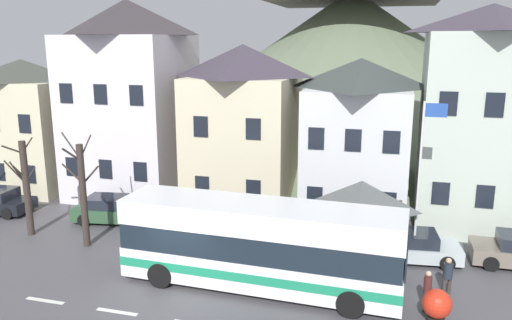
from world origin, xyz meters
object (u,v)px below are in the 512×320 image
Objects in this scene: transit_bus at (260,246)px; parked_car_00 at (116,210)px; bus_shelter at (362,195)px; public_bench at (321,227)px; harbour_buoy at (437,305)px; townhouse_00 at (27,124)px; townhouse_02 at (243,127)px; townhouse_03 at (358,137)px; townhouse_01 at (131,100)px; townhouse_04 at (483,119)px; parked_car_02 at (411,246)px; bare_tree_00 at (26,187)px; hilltop_castle at (351,62)px; bare_tree_02 at (83,193)px; pedestrian_00 at (448,274)px; pedestrian_01 at (427,288)px; parked_car_04 at (203,217)px; flagpole at (421,172)px.

transit_bus is 2.36× the size of parked_car_00.
bus_shelter is 4.08m from public_bench.
harbour_buoy is (4.99, -7.03, 0.22)m from public_bench.
harbour_buoy is (24.89, -10.82, -3.48)m from townhouse_00.
townhouse_03 is (6.51, 0.41, -0.36)m from townhouse_02.
public_bench is (12.50, -4.24, -5.47)m from townhouse_01.
townhouse_02 is at bearing 0.52° from townhouse_00.
townhouse_01 is at bearing 139.04° from transit_bus.
townhouse_04 reaches higher than bus_shelter.
townhouse_04 is at bearing -1.00° from townhouse_01.
parked_car_00 is at bearing -165.35° from townhouse_04.
townhouse_03 is 4.97× the size of public_bench.
parked_car_02 is at bearing -31.11° from townhouse_02.
hilltop_castle is at bearing 64.42° from bare_tree_00.
parked_car_02 is at bearing -78.40° from hilltop_castle.
hilltop_castle is at bearing 96.73° from townhouse_03.
townhouse_00 is 7.62m from townhouse_01.
pedestrian_00 is at bearing -1.70° from bare_tree_02.
townhouse_04 is 3.08× the size of bus_shelter.
pedestrian_00 is at bearing 62.26° from pedestrian_01.
bus_shelter is 0.86× the size of parked_car_02.
townhouse_00 is at bearing 160.94° from parked_car_02.
bus_shelter is 2.48× the size of pedestrian_00.
townhouse_04 reaches higher than transit_bus.
townhouse_03 is at bearing 1.48° from townhouse_00.
townhouse_00 is 9.72m from bare_tree_00.
pedestrian_01 is 15.41m from bare_tree_02.
hilltop_castle is 26.89× the size of pedestrian_01.
pedestrian_01 reaches higher than public_bench.
pedestrian_01 is at bearing -117.74° from pedestrian_00.
public_bench is (-4.71, 6.22, -0.40)m from pedestrian_01.
bus_shelter reaches higher than parked_car_02.
public_bench is (-5.52, 4.68, -0.36)m from pedestrian_00.
townhouse_01 is 7.43m from townhouse_02.
townhouse_03 is 5.85× the size of pedestrian_00.
hilltop_castle is (4.25, 19.58, 3.04)m from townhouse_02.
townhouse_02 is 1.99× the size of parked_car_00.
parked_car_02 is 4.49m from pedestrian_01.
transit_bus is (-0.56, -29.56, -5.97)m from hilltop_castle.
parked_car_00 is (9.04, -4.70, -3.50)m from townhouse_00.
parked_car_02 is 0.77× the size of bare_tree_02.
parked_car_04 is 8.79m from bare_tree_00.
pedestrian_01 is 0.89× the size of public_bench.
flagpole is 15.13m from bare_tree_02.
townhouse_02 is 6.12m from parked_car_04.
parked_car_02 is (5.75, 4.29, -1.08)m from transit_bus.
townhouse_04 is at bearing 27.42° from public_bench.
bare_tree_00 is at bearing 177.21° from pedestrian_00.
bare_tree_00 reaches higher than harbour_buoy.
bare_tree_00 is at bearing -179.93° from parked_car_02.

